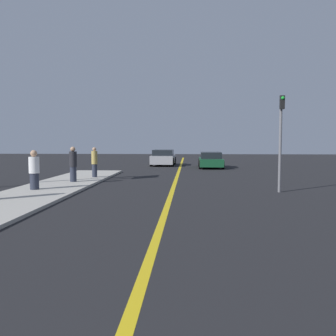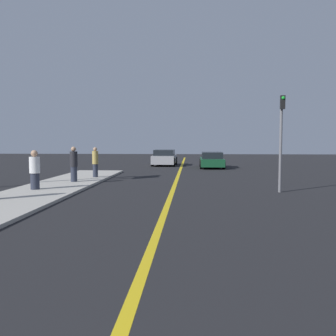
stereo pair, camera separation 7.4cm
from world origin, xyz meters
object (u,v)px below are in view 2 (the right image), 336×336
(pedestrian_mid_group, at_px, (35,170))
(car_near_right_lane, at_px, (212,160))
(pedestrian_far_standing, at_px, (74,164))
(pedestrian_by_sign, at_px, (95,162))
(car_ahead_center, at_px, (164,158))
(traffic_light, at_px, (281,133))

(pedestrian_mid_group, bearing_deg, car_near_right_lane, 60.15)
(pedestrian_mid_group, relative_size, pedestrian_far_standing, 0.95)
(pedestrian_far_standing, xyz_separation_m, pedestrian_by_sign, (0.47, 2.38, -0.03))
(car_near_right_lane, distance_m, pedestrian_by_sign, 11.40)
(car_ahead_center, height_order, pedestrian_mid_group, pedestrian_mid_group)
(car_near_right_lane, bearing_deg, car_ahead_center, 147.58)
(pedestrian_mid_group, distance_m, pedestrian_by_sign, 5.50)
(car_near_right_lane, bearing_deg, pedestrian_by_sign, -127.54)
(car_ahead_center, bearing_deg, pedestrian_far_standing, -102.98)
(car_ahead_center, relative_size, pedestrian_far_standing, 2.34)
(car_ahead_center, xyz_separation_m, pedestrian_by_sign, (-3.09, -11.52, 0.29))
(pedestrian_mid_group, bearing_deg, pedestrian_by_sign, 77.37)
(car_near_right_lane, xyz_separation_m, traffic_light, (2.08, -13.86, 1.85))
(car_ahead_center, distance_m, pedestrian_far_standing, 14.35)
(pedestrian_mid_group, xyz_separation_m, pedestrian_far_standing, (0.73, 2.99, 0.06))
(car_ahead_center, bearing_deg, car_near_right_lane, -31.55)
(pedestrian_by_sign, bearing_deg, pedestrian_mid_group, -102.63)
(car_ahead_center, bearing_deg, pedestrian_by_sign, -103.61)
(pedestrian_far_standing, distance_m, pedestrian_by_sign, 2.43)
(pedestrian_mid_group, height_order, pedestrian_far_standing, pedestrian_far_standing)
(pedestrian_mid_group, bearing_deg, car_ahead_center, 75.75)
(car_ahead_center, xyz_separation_m, pedestrian_mid_group, (-4.29, -16.89, 0.26))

